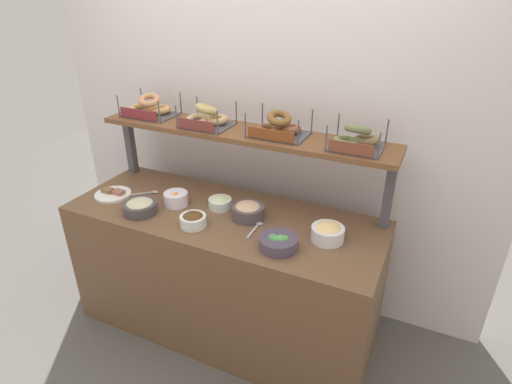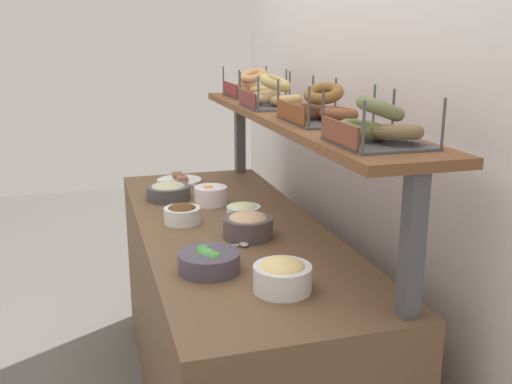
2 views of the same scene
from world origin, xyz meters
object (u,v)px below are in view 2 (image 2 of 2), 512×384
serving_plate_white (179,180)px  bowl_tuna_salad (168,191)px  bowl_scallion_spread (244,211)px  bowl_veggie_mix (209,261)px  bagel_basket_sesame (253,87)px  bagel_basket_cinnamon_raisin (322,109)px  bowl_hummus (248,225)px  bowl_chocolate_spread (182,213)px  serving_spoon_near_plate (209,189)px  bowl_fruit_salad (210,195)px  bowl_egg_salad (283,275)px  bagel_basket_plain (274,96)px  serving_spoon_by_edge (233,246)px  bagel_basket_poppy (378,127)px

serving_plate_white → bowl_tuna_salad: bearing=-18.1°
bowl_scallion_spread → bowl_veggie_mix: bearing=-27.1°
bagel_basket_sesame → bagel_basket_cinnamon_raisin: (0.91, -0.01, -0.00)m
bowl_scallion_spread → bowl_hummus: size_ratio=0.74×
bowl_tuna_salad → bagel_basket_sesame: bagel_basket_sesame is taller
bowl_veggie_mix → bowl_tuna_salad: size_ratio=1.00×
bowl_chocolate_spread → serving_spoon_near_plate: size_ratio=0.99×
serving_plate_white → bagel_basket_cinnamon_raisin: 1.14m
bowl_fruit_salad → bowl_veggie_mix: size_ratio=0.73×
bowl_egg_salad → bagel_basket_cinnamon_raisin: (-0.40, 0.28, 0.43)m
serving_spoon_near_plate → bagel_basket_sesame: 0.55m
serving_plate_white → bagel_basket_plain: bagel_basket_plain is taller
bowl_scallion_spread → serving_spoon_by_edge: size_ratio=0.79×
bowl_chocolate_spread → bowl_hummus: 0.31m
bowl_chocolate_spread → serving_spoon_by_edge: size_ratio=0.83×
bagel_basket_sesame → bowl_tuna_salad: bearing=-63.6°
bowl_tuna_salad → bagel_basket_cinnamon_raisin: bagel_basket_cinnamon_raisin is taller
bowl_egg_salad → serving_spoon_near_plate: size_ratio=1.17×
bagel_basket_plain → bagel_basket_cinnamon_raisin: size_ratio=0.90×
bagel_basket_poppy → bowl_egg_salad: bearing=-99.1°
serving_spoon_near_plate → serving_plate_white: bearing=-149.0°
bowl_scallion_spread → bowl_veggie_mix: 0.54m
bowl_hummus → bagel_basket_poppy: 0.71m
bagel_basket_plain → bagel_basket_cinnamon_raisin: (0.46, 0.03, -0.00)m
bowl_hummus → serving_spoon_near_plate: (-0.71, 0.00, -0.04)m
serving_spoon_near_plate → serving_spoon_by_edge: size_ratio=0.84×
bowl_hummus → bowl_veggie_mix: (0.27, -0.21, -0.01)m
bowl_fruit_salad → bowl_hummus: size_ratio=0.78×
serving_spoon_near_plate → bagel_basket_cinnamon_raisin: bagel_basket_cinnamon_raisin is taller
bowl_veggie_mix → bowl_tuna_salad: (-0.87, -0.00, 0.00)m
bowl_chocolate_spread → bowl_egg_salad: bowl_egg_salad is taller
bagel_basket_poppy → serving_spoon_by_edge: bearing=-143.9°
serving_spoon_by_edge → bowl_scallion_spread: bearing=158.2°
bowl_hummus → serving_spoon_near_plate: bearing=179.8°
bowl_egg_salad → bowl_hummus: size_ratio=0.93×
bowl_scallion_spread → bagel_basket_sesame: bagel_basket_sesame is taller
bagel_basket_cinnamon_raisin → bagel_basket_sesame: bearing=179.5°
bagel_basket_cinnamon_raisin → bowl_scallion_spread: bearing=-142.7°
bowl_egg_salad → bagel_basket_sesame: bagel_basket_sesame is taller
bowl_chocolate_spread → bowl_hummus: bearing=41.1°
bagel_basket_cinnamon_raisin → bowl_hummus: bearing=-106.4°
bagel_basket_poppy → bowl_hummus: bearing=-155.8°
bowl_veggie_mix → serving_spoon_by_edge: (-0.18, 0.13, -0.03)m
bowl_veggie_mix → bagel_basket_poppy: bagel_basket_poppy is taller
bowl_egg_salad → bagel_basket_plain: (-0.86, 0.25, 0.43)m
bowl_chocolate_spread → bowl_fruit_salad: bowl_fruit_salad is taller
bowl_scallion_spread → bowl_veggie_mix: (0.48, -0.24, -0.00)m
bowl_hummus → bagel_basket_cinnamon_raisin: bagel_basket_cinnamon_raisin is taller
bowl_hummus → bowl_veggie_mix: bearing=-37.0°
bowl_scallion_spread → serving_spoon_near_plate: bowl_scallion_spread is taller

